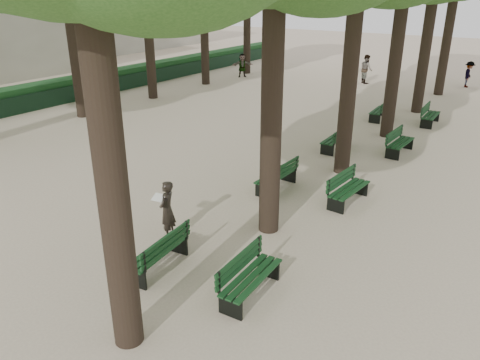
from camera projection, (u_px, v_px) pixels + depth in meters
The scene contains 17 objects.
ground at pixel (147, 264), 10.78m from camera, with size 120.00×120.00×0.00m, color beige.
bench_left_0 at pixel (158, 258), 10.50m from camera, with size 0.75×1.85×0.92m.
bench_left_1 at pixel (276, 181), 14.67m from camera, with size 0.63×1.82×0.92m.
bench_left_2 at pixel (335, 143), 18.27m from camera, with size 0.61×1.81×0.92m.
bench_left_3 at pixel (379, 114), 22.42m from camera, with size 0.66×1.83×0.92m.
bench_right_0 at pixel (251, 284), 9.58m from camera, with size 0.64×1.82×0.92m.
bench_right_1 at pixel (348, 194), 13.73m from camera, with size 0.72×1.84×0.92m.
bench_right_2 at pixel (400, 147), 17.80m from camera, with size 0.66×1.83×0.92m.
bench_right_3 at pixel (430, 119), 21.56m from camera, with size 0.62×1.81×0.92m.
man_with_map at pixel (167, 210), 11.64m from camera, with size 0.67×0.68×1.54m.
pedestrian_a at pixel (366, 69), 30.69m from camera, with size 0.90×0.37×1.85m, color #262628.
pedestrian_b at pixel (469, 74), 29.45m from camera, with size 1.04×0.32×1.62m, color #262628.
pedestrian_d at pixel (356, 62), 34.44m from camera, with size 0.76×0.31×1.56m, color #262628.
pedestrian_e at pixel (242, 65), 32.90m from camera, with size 1.49×0.32×1.60m, color #262628.
fence at pixel (90, 90), 26.73m from camera, with size 0.08×42.00×0.90m, color black.
hedge at pixel (81, 86), 27.02m from camera, with size 1.20×42.00×1.20m, color #163F1C.
building_far at pixel (116, 12), 49.37m from camera, with size 12.00×16.00×7.00m, color #B7B2A3.
Camera 1 is at (6.88, -6.51, 5.92)m, focal length 35.00 mm.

